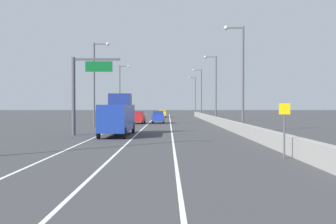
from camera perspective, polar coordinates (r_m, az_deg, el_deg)
ground_plane at (r=68.99m, az=-0.71°, el=-1.41°), size 320.00×320.00×0.00m
lane_stripe_left at (r=60.35m, az=-6.08°, el=-1.76°), size 0.16×130.00×0.00m
lane_stripe_center at (r=60.07m, az=-2.76°, el=-1.77°), size 0.16×130.00×0.00m
lane_stripe_right at (r=59.99m, az=0.58°, el=-1.77°), size 0.16×130.00×0.00m
jersey_barrier_right at (r=45.56m, az=9.31°, el=-1.98°), size 0.60×120.00×1.10m
overhead_sign_gantry at (r=39.56m, az=-12.02°, el=3.61°), size 4.68×0.36×7.50m
speed_advisory_sign at (r=22.63m, az=16.40°, el=-1.95°), size 0.60×0.11×3.00m
lamp_post_right_second at (r=42.73m, az=10.50°, el=5.60°), size 2.14×0.44×11.16m
lamp_post_right_third at (r=67.76m, az=6.83°, el=3.90°), size 2.14×0.44×11.16m
lamp_post_right_fourth at (r=92.89m, az=4.81°, el=3.12°), size 2.14×0.44×11.16m
lamp_post_right_fifth at (r=118.14m, az=4.00°, el=2.67°), size 2.14×0.44×11.16m
lamp_post_left_mid at (r=53.93m, az=-9.99°, el=4.64°), size 2.14×0.44×11.16m
lamp_post_left_far at (r=83.98m, az=-6.50°, el=3.34°), size 2.14×0.44×11.16m
car_red_0 at (r=62.70m, az=-4.04°, el=-0.77°), size 2.02×4.63×1.94m
car_blue_1 at (r=63.82m, az=-1.19°, el=-0.73°), size 1.93×4.05×1.97m
car_yellow_2 at (r=95.08m, az=-0.60°, el=-0.18°), size 1.81×4.48×1.87m
box_truck at (r=38.27m, az=-6.95°, el=-0.61°), size 2.59×8.65×4.03m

